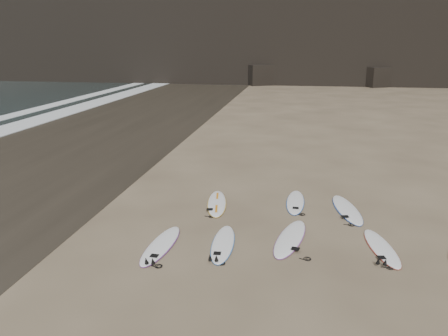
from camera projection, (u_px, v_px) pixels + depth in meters
The scene contains 9 objects.
ground at pixel (327, 244), 11.63m from camera, with size 240.00×240.00×0.00m, color #897559.
wet_sand at pixel (66, 143), 23.19m from camera, with size 12.00×200.00×0.01m, color #383026.
surfboard_0 at pixel (161, 245), 11.50m from camera, with size 0.59×2.44×0.09m, color white.
surfboard_1 at pixel (223, 243), 11.59m from camera, with size 0.56×2.34×0.08m, color white.
surfboard_2 at pixel (290, 238), 11.91m from camera, with size 0.62×2.59×0.09m, color white.
surfboard_3 at pixel (381, 247), 11.36m from camera, with size 0.55×2.29×0.08m, color white.
surfboard_5 at pixel (217, 203), 14.49m from camera, with size 0.59×2.46×0.09m, color white.
surfboard_6 at pixel (295, 202), 14.60m from camera, with size 0.56×2.34×0.08m, color white.
surfboard_7 at pixel (347, 209), 13.94m from camera, with size 0.63×2.62×0.09m, color white.
Camera 1 is at (-0.94, -10.92, 5.19)m, focal length 35.00 mm.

